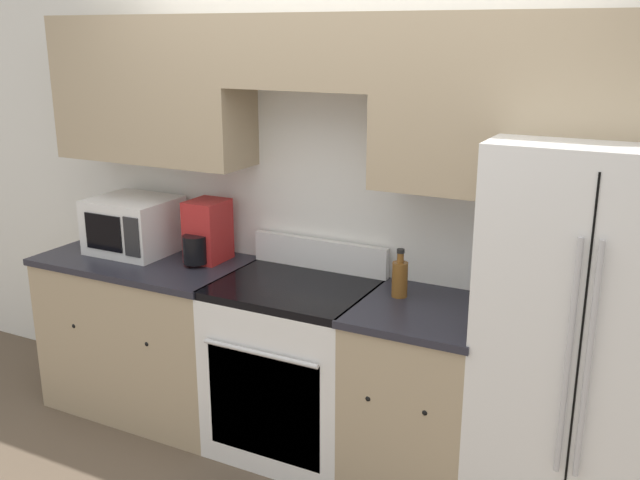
{
  "coord_description": "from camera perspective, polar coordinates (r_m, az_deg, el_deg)",
  "views": [
    {
      "loc": [
        1.48,
        -2.57,
        2.1
      ],
      "look_at": [
        0.0,
        0.31,
        1.15
      ],
      "focal_mm": 40.0,
      "sensor_mm": 36.0,
      "label": 1
    }
  ],
  "objects": [
    {
      "name": "wall_back",
      "position": [
        3.53,
        2.19,
        6.46
      ],
      "size": [
        8.0,
        0.39,
        2.6
      ],
      "color": "white",
      "rests_on": "ground_plane"
    },
    {
      "name": "lower_cabinets_left",
      "position": [
        4.2,
        -13.49,
        -7.25
      ],
      "size": [
        1.15,
        0.64,
        0.9
      ],
      "color": "tan",
      "rests_on": "ground_plane"
    },
    {
      "name": "lower_cabinets_right",
      "position": [
        3.45,
        7.94,
        -12.36
      ],
      "size": [
        0.6,
        0.64,
        0.9
      ],
      "color": "tan",
      "rests_on": "ground_plane"
    },
    {
      "name": "oven_range",
      "position": [
        3.69,
        -2.06,
        -10.11
      ],
      "size": [
        0.76,
        0.65,
        1.06
      ],
      "color": "white",
      "rests_on": "ground_plane"
    },
    {
      "name": "refrigerator",
      "position": [
        3.2,
        20.78,
        -7.72
      ],
      "size": [
        0.84,
        0.77,
        1.71
      ],
      "color": "white",
      "rests_on": "ground_plane"
    },
    {
      "name": "microwave",
      "position": [
        4.14,
        -14.67,
        1.17
      ],
      "size": [
        0.45,
        0.4,
        0.31
      ],
      "color": "white",
      "rests_on": "lower_cabinets_left"
    },
    {
      "name": "bottle",
      "position": [
        3.36,
        6.4,
        -3.02
      ],
      "size": [
        0.07,
        0.07,
        0.23
      ],
      "color": "brown",
      "rests_on": "lower_cabinets_right"
    },
    {
      "name": "coffee_maker",
      "position": [
        3.88,
        -9.11,
        0.52
      ],
      "size": [
        0.19,
        0.29,
        0.33
      ],
      "color": "#B22323",
      "rests_on": "lower_cabinets_left"
    }
  ]
}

